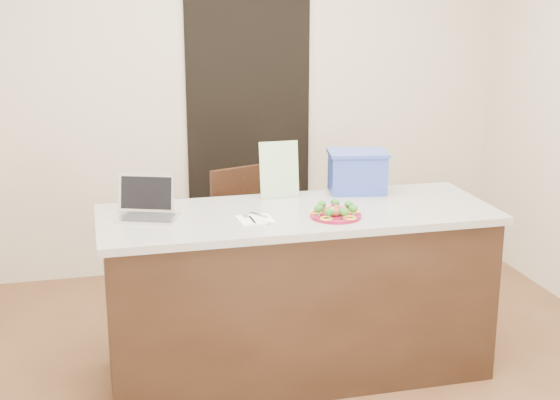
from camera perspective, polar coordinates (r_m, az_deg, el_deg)
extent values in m
plane|color=brown|center=(4.19, 2.17, -13.92)|extent=(4.00, 4.00, 0.00)
plane|color=beige|center=(5.64, -3.37, 8.29)|extent=(4.00, 0.00, 4.00)
plane|color=beige|center=(1.95, 19.13, -6.71)|extent=(4.00, 0.00, 4.00)
cube|color=black|center=(5.70, -2.28, 4.80)|extent=(0.90, 0.02, 2.00)
cube|color=black|center=(4.21, 1.29, -7.08)|extent=(2.00, 0.70, 0.88)
cube|color=beige|center=(4.06, 1.32, -1.07)|extent=(2.06, 0.76, 0.04)
cylinder|color=maroon|center=(3.95, 4.09, -1.15)|extent=(0.26, 0.26, 0.02)
torus|color=maroon|center=(3.95, 4.09, -1.07)|extent=(0.26, 0.26, 0.01)
sphere|color=brown|center=(3.95, 4.10, -0.77)|extent=(0.04, 0.04, 0.04)
sphere|color=brown|center=(3.93, 3.66, -0.83)|extent=(0.04, 0.04, 0.04)
sphere|color=brown|center=(3.92, 3.90, -0.90)|extent=(0.04, 0.04, 0.04)
sphere|color=brown|center=(3.91, 4.24, -0.91)|extent=(0.04, 0.04, 0.04)
sphere|color=brown|center=(3.93, 4.51, -0.86)|extent=(0.04, 0.04, 0.04)
sphere|color=brown|center=(3.95, 4.59, -0.77)|extent=(0.04, 0.04, 0.04)
sphere|color=brown|center=(3.97, 4.43, -0.68)|extent=(0.04, 0.04, 0.04)
sphere|color=brown|center=(3.98, 4.13, -0.64)|extent=(0.04, 0.04, 0.04)
sphere|color=brown|center=(3.97, 3.81, -0.66)|extent=(0.04, 0.04, 0.04)
ellipsoid|color=#1C5316|center=(4.03, 4.05, -0.19)|extent=(0.05, 0.05, 0.04)
ellipsoid|color=#1C5316|center=(3.99, 3.08, -0.32)|extent=(0.05, 0.05, 0.04)
ellipsoid|color=#1C5316|center=(3.92, 2.85, -0.62)|extent=(0.05, 0.05, 0.04)
ellipsoid|color=#1C5316|center=(3.86, 3.58, -0.87)|extent=(0.05, 0.05, 0.04)
ellipsoid|color=#1C5316|center=(3.87, 4.72, -0.88)|extent=(0.05, 0.05, 0.04)
ellipsoid|color=#1C5316|center=(3.93, 5.38, -0.63)|extent=(0.05, 0.05, 0.04)
ellipsoid|color=#1C5316|center=(4.00, 5.07, -0.33)|extent=(0.05, 0.05, 0.04)
torus|color=yellow|center=(4.05, 3.88, -0.58)|extent=(0.06, 0.06, 0.01)
torus|color=yellow|center=(3.97, 2.65, -0.89)|extent=(0.06, 0.06, 0.01)
torus|color=yellow|center=(3.86, 3.40, -1.36)|extent=(0.06, 0.06, 0.01)
torus|color=yellow|center=(3.88, 5.15, -1.31)|extent=(0.06, 0.06, 0.01)
torus|color=yellow|center=(4.00, 5.40, -0.83)|extent=(0.06, 0.06, 0.01)
cube|color=silver|center=(3.90, -1.81, -1.44)|extent=(0.18, 0.18, 0.01)
cube|color=silver|center=(3.87, -2.04, -1.45)|extent=(0.02, 0.13, 0.00)
cube|color=silver|center=(3.94, -2.24, -1.17)|extent=(0.03, 0.05, 0.00)
cube|color=white|center=(3.86, -1.22, -1.50)|extent=(0.07, 0.09, 0.01)
cube|color=silver|center=(3.95, -1.55, -1.09)|extent=(0.08, 0.11, 0.00)
cylinder|color=white|center=(3.95, 3.91, -0.93)|extent=(0.03, 0.03, 0.05)
cylinder|color=white|center=(3.94, 3.91, -0.52)|extent=(0.02, 0.02, 0.01)
cylinder|color=#A81133|center=(3.94, 3.92, -0.39)|extent=(0.02, 0.02, 0.01)
cylinder|color=#A81133|center=(3.95, 3.91, -0.96)|extent=(0.03, 0.03, 0.02)
cube|color=silver|center=(3.97, -9.59, -1.28)|extent=(0.34, 0.29, 0.01)
cube|color=silver|center=(4.04, -9.77, 0.53)|extent=(0.29, 0.15, 0.19)
cube|color=black|center=(4.03, -9.76, 0.51)|extent=(0.26, 0.13, 0.16)
cube|color=#262628|center=(3.96, -9.58, -1.22)|extent=(0.28, 0.22, 0.00)
cube|color=silver|center=(4.28, -0.06, 2.24)|extent=(0.22, 0.05, 0.31)
cube|color=#2C429F|center=(4.42, 5.68, 1.96)|extent=(0.34, 0.27, 0.22)
cube|color=#2C429F|center=(4.39, 5.72, 3.46)|extent=(0.36, 0.29, 0.02)
cube|color=#321A0F|center=(4.89, -2.44, -3.74)|extent=(0.53, 0.53, 0.04)
cube|color=#321A0F|center=(4.99, -2.91, -0.25)|extent=(0.41, 0.17, 0.48)
cylinder|color=#321A0F|center=(4.78, -4.08, -7.11)|extent=(0.04, 0.04, 0.45)
cylinder|color=#321A0F|center=(4.85, 0.10, -6.74)|extent=(0.04, 0.04, 0.45)
cylinder|color=#321A0F|center=(5.11, -4.78, -5.61)|extent=(0.04, 0.04, 0.45)
cylinder|color=#321A0F|center=(5.17, -0.86, -5.28)|extent=(0.04, 0.04, 0.45)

